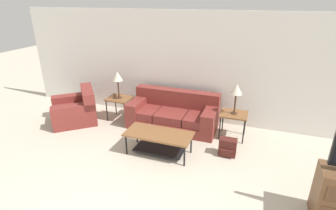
# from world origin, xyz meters

# --- Properties ---
(wall_back) EXTENTS (9.14, 0.06, 2.60)m
(wall_back) POSITION_xyz_m (0.00, 4.55, 1.30)
(wall_back) COLOR white
(wall_back) RESTS_ON ground_plane
(couch) EXTENTS (2.05, 0.91, 0.82)m
(couch) POSITION_xyz_m (-0.24, 3.96, 0.30)
(couch) COLOR maroon
(couch) RESTS_ON ground_plane
(armchair) EXTENTS (1.41, 1.41, 0.80)m
(armchair) POSITION_xyz_m (-2.59, 3.44, 0.28)
(armchair) COLOR maroon
(armchair) RESTS_ON ground_plane
(coffee_table) EXTENTS (1.29, 0.59, 0.45)m
(coffee_table) POSITION_xyz_m (-0.13, 2.75, 0.33)
(coffee_table) COLOR brown
(coffee_table) RESTS_ON ground_plane
(side_table_left) EXTENTS (0.57, 0.51, 0.57)m
(side_table_left) POSITION_xyz_m (-1.62, 3.89, 0.51)
(side_table_left) COLOR brown
(side_table_left) RESTS_ON ground_plane
(side_table_right) EXTENTS (0.57, 0.51, 0.57)m
(side_table_right) POSITION_xyz_m (1.14, 3.89, 0.51)
(side_table_right) COLOR brown
(side_table_right) RESTS_ON ground_plane
(table_lamp_left) EXTENTS (0.24, 0.24, 0.66)m
(table_lamp_left) POSITION_xyz_m (-1.62, 3.89, 1.09)
(table_lamp_left) COLOR #472D1E
(table_lamp_left) RESTS_ON side_table_left
(table_lamp_right) EXTENTS (0.24, 0.24, 0.66)m
(table_lamp_right) POSITION_xyz_m (1.14, 3.89, 1.09)
(table_lamp_right) COLOR #472D1E
(table_lamp_right) RESTS_ON side_table_right
(backpack) EXTENTS (0.33, 0.27, 0.35)m
(backpack) POSITION_xyz_m (1.14, 3.13, 0.17)
(backpack) COLOR #4C1E19
(backpack) RESTS_ON ground_plane
(picture_frame) EXTENTS (0.10, 0.04, 0.13)m
(picture_frame) POSITION_xyz_m (-1.70, 3.82, 0.63)
(picture_frame) COLOR #4C3828
(picture_frame) RESTS_ON side_table_left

